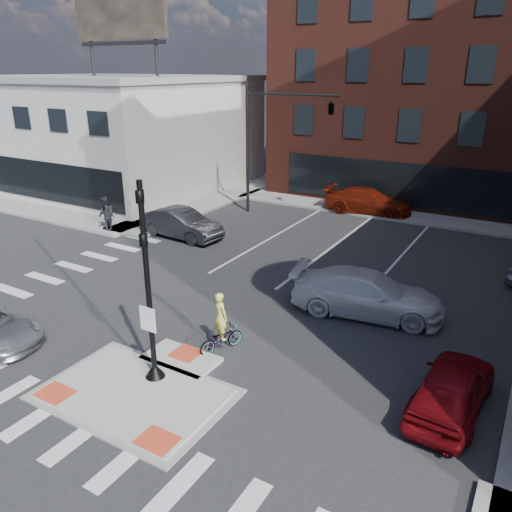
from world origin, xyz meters
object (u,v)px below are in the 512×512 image
Objects in this scene: pedestrian_a at (106,214)px; pedestrian_b at (107,217)px; bg_car_red at (368,201)px; cyclist at (221,331)px; red_sedan at (452,388)px; bg_car_dark at (181,224)px; white_pickup at (367,293)px.

pedestrian_b is (0.00, 0.07, -0.22)m from pedestrian_a.
bg_car_red is 16.22m from pedestrian_a.
cyclist is 14.66m from pedestrian_a.
pedestrian_b reaches higher than bg_car_red.
pedestrian_a reaches higher than red_sedan.
pedestrian_a is at bearing 113.77° from bg_car_dark.
bg_car_red is at bearing 28.19° from pedestrian_b.
white_pickup reaches higher than bg_car_red.
pedestrian_b is at bearing 111.09° from pedestrian_a.
white_pickup is 1.03× the size of bg_car_red.
bg_car_red reaches higher than bg_car_dark.
pedestrian_b is at bearing -7.95° from cyclist.
bg_car_red is at bearing -64.20° from cyclist.
pedestrian_b is (-11.43, -11.43, 0.10)m from bg_car_red.
white_pickup reaches higher than red_sedan.
bg_car_red is at bearing 66.26° from pedestrian_a.
bg_car_red is at bearing -31.85° from bg_car_dark.
bg_car_dark is 3.23× the size of pedestrian_b.
pedestrian_b is at bearing 112.90° from bg_car_dark.
cyclist is at bearing -46.47° from pedestrian_b.
pedestrian_a is at bearing 130.83° from bg_car_red.
bg_car_dark is 0.88× the size of bg_car_red.
pedestrian_a is at bearing 72.45° from white_pickup.
red_sedan is 20.98m from pedestrian_a.
bg_car_red is (-4.58, 13.64, -0.02)m from white_pickup.
cyclist is at bearing 179.74° from bg_car_red.
pedestrian_a is 0.23m from pedestrian_b.
pedestrian_a is (-12.77, 7.20, 0.41)m from cyclist.
bg_car_red is at bearing 8.63° from white_pickup.
white_pickup is 16.16m from pedestrian_a.
red_sedan is at bearing -113.10° from bg_car_dark.
pedestrian_b reaches higher than red_sedan.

